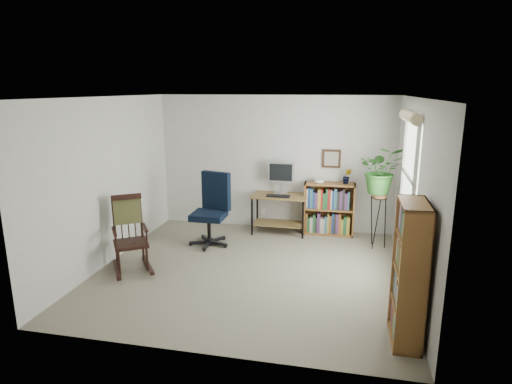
% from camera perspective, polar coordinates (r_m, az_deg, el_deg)
% --- Properties ---
extents(floor, '(4.20, 4.00, 0.00)m').
position_cam_1_polar(floor, '(6.15, -0.79, -10.42)').
color(floor, gray).
rests_on(floor, ground).
extents(ceiling, '(4.20, 4.00, 0.00)m').
position_cam_1_polar(ceiling, '(5.62, -0.87, 12.54)').
color(ceiling, silver).
rests_on(ceiling, ground).
extents(wall_back, '(4.20, 0.00, 2.40)m').
position_cam_1_polar(wall_back, '(7.69, 2.48, 3.85)').
color(wall_back, silver).
rests_on(wall_back, ground).
extents(wall_front, '(4.20, 0.00, 2.40)m').
position_cam_1_polar(wall_front, '(3.92, -7.34, -6.00)').
color(wall_front, silver).
rests_on(wall_front, ground).
extents(wall_left, '(0.00, 4.00, 2.40)m').
position_cam_1_polar(wall_left, '(6.55, -19.05, 1.37)').
color(wall_left, silver).
rests_on(wall_left, ground).
extents(wall_right, '(0.00, 4.00, 2.40)m').
position_cam_1_polar(wall_right, '(5.70, 20.25, -0.50)').
color(wall_right, silver).
rests_on(wall_right, ground).
extents(window, '(0.12, 1.20, 1.50)m').
position_cam_1_polar(window, '(5.94, 19.64, 2.08)').
color(window, silver).
rests_on(window, wall_right).
extents(desk, '(0.96, 0.53, 0.69)m').
position_cam_1_polar(desk, '(7.58, 3.11, -2.95)').
color(desk, olive).
rests_on(desk, floor).
extents(monitor, '(0.46, 0.16, 0.56)m').
position_cam_1_polar(monitor, '(7.56, 3.33, 1.91)').
color(monitor, '#ACACB1').
rests_on(monitor, desk).
extents(keyboard, '(0.40, 0.15, 0.02)m').
position_cam_1_polar(keyboard, '(7.37, 3.00, -0.53)').
color(keyboard, black).
rests_on(keyboard, desk).
extents(office_chair, '(0.81, 0.81, 1.20)m').
position_cam_1_polar(office_chair, '(6.95, -6.35, -2.35)').
color(office_chair, black).
rests_on(office_chair, floor).
extents(rocking_chair, '(0.99, 1.09, 1.08)m').
position_cam_1_polar(rocking_chair, '(6.23, -16.45, -5.34)').
color(rocking_chair, black).
rests_on(rocking_chair, floor).
extents(low_bookshelf, '(0.87, 0.29, 0.92)m').
position_cam_1_polar(low_bookshelf, '(7.58, 9.70, -2.23)').
color(low_bookshelf, brown).
rests_on(low_bookshelf, floor).
extents(tall_bookshelf, '(0.27, 0.64, 1.46)m').
position_cam_1_polar(tall_bookshelf, '(4.57, 19.76, -10.16)').
color(tall_bookshelf, brown).
rests_on(tall_bookshelf, floor).
extents(plant_stand, '(0.32, 0.32, 0.97)m').
position_cam_1_polar(plant_stand, '(7.12, 15.95, -3.41)').
color(plant_stand, black).
rests_on(plant_stand, floor).
extents(spider_plant, '(1.69, 1.88, 1.46)m').
position_cam_1_polar(spider_plant, '(6.88, 16.57, 5.74)').
color(spider_plant, '#296423').
rests_on(spider_plant, plant_stand).
extents(potted_plant_small, '(0.13, 0.24, 0.11)m').
position_cam_1_polar(potted_plant_small, '(7.47, 12.01, 1.48)').
color(potted_plant_small, '#296423').
rests_on(potted_plant_small, low_bookshelf).
extents(framed_picture, '(0.32, 0.04, 0.32)m').
position_cam_1_polar(framed_picture, '(7.54, 10.02, 4.39)').
color(framed_picture, black).
rests_on(framed_picture, wall_back).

